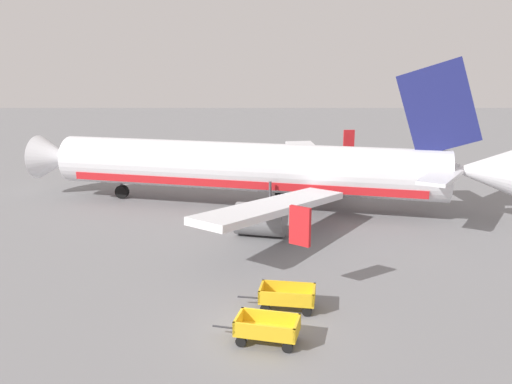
% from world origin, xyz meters
% --- Properties ---
extents(ground_plane, '(220.00, 220.00, 0.00)m').
position_xyz_m(ground_plane, '(0.00, 0.00, 0.00)').
color(ground_plane, slate).
extents(airplane, '(37.25, 30.17, 11.34)m').
position_xyz_m(airplane, '(0.01, 19.69, 3.05)').
color(airplane, silver).
rests_on(airplane, ground).
extents(baggage_cart_nearest, '(3.62, 1.96, 1.07)m').
position_xyz_m(baggage_cart_nearest, '(0.31, -0.78, 0.60)').
color(baggage_cart_nearest, gold).
rests_on(baggage_cart_nearest, ground).
extents(baggage_cart_second_in_row, '(3.62, 1.78, 1.07)m').
position_xyz_m(baggage_cart_second_in_row, '(1.29, 2.20, 0.60)').
color(baggage_cart_second_in_row, gold).
rests_on(baggage_cart_second_in_row, ground).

